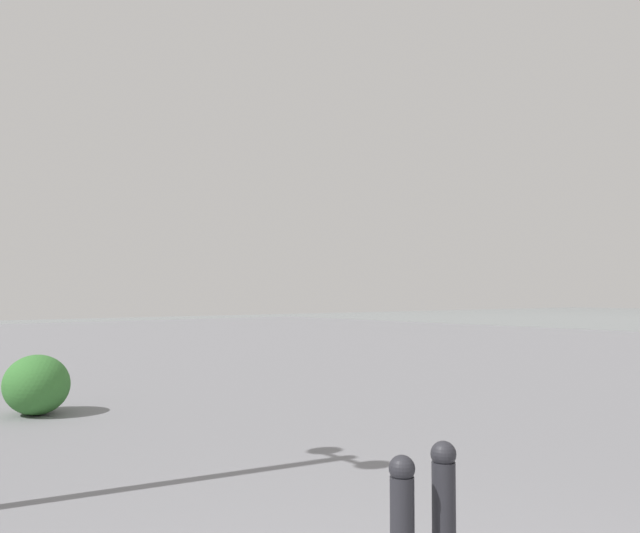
{
  "coord_description": "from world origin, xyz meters",
  "views": [
    {
      "loc": [
        -1.09,
        1.53,
        1.55
      ],
      "look_at": [
        8.19,
        -6.07,
        2.08
      ],
      "focal_mm": 36.26,
      "sensor_mm": 36.0,
      "label": 1
    }
  ],
  "objects": [
    {
      "name": "bollard_near",
      "position": [
        1.05,
        -1.03,
        0.42
      ],
      "size": [
        0.13,
        0.13,
        0.82
      ],
      "color": "#232328",
      "rests_on": "ground"
    },
    {
      "name": "bollard_mid",
      "position": [
        1.12,
        -0.8,
        0.4
      ],
      "size": [
        0.13,
        0.13,
        0.77
      ],
      "color": "#232328",
      "rests_on": "ground"
    },
    {
      "name": "shrub_low",
      "position": [
        7.88,
        -0.97,
        0.31
      ],
      "size": [
        0.74,
        0.67,
        0.63
      ],
      "color": "#477F38",
      "rests_on": "ground"
    },
    {
      "name": "shrub_round",
      "position": [
        7.74,
        -0.95,
        0.39
      ],
      "size": [
        0.91,
        0.82,
        0.77
      ],
      "color": "#387533",
      "rests_on": "ground"
    }
  ]
}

